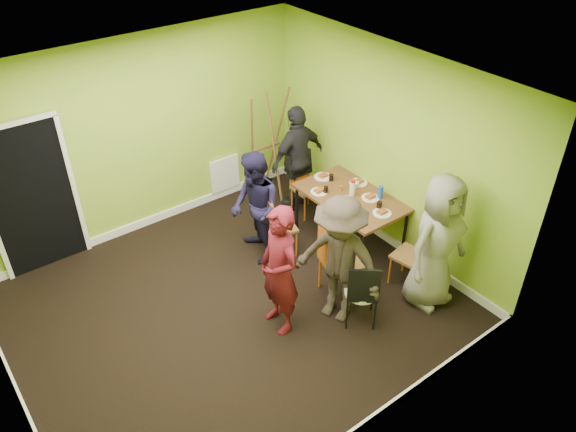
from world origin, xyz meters
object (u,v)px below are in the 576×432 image
blue_bottle (381,192)px  orange_bottle (341,188)px  dining_table (350,200)px  person_left_far (255,208)px  person_front_end (437,242)px  person_standing (280,271)px  chair_left_near (334,257)px  person_back_end (297,158)px  chair_front_end (416,253)px  easel (268,145)px  thermos (352,189)px  chair_left_far (276,223)px  person_left_near (339,261)px  chair_back_end (300,170)px  chair_bentwood (362,291)px

blue_bottle → orange_bottle: bearing=123.4°
dining_table → blue_bottle: size_ratio=8.18×
person_left_far → person_front_end: bearing=46.8°
person_standing → person_left_far: (0.52, 1.24, -0.04)m
chair_left_near → person_back_end: bearing=171.2°
person_standing → person_front_end: (1.74, -0.75, 0.06)m
chair_front_end → easel: 2.95m
person_back_end → dining_table: bearing=85.4°
thermos → orange_bottle: 0.19m
person_standing → person_left_far: person_standing is taller
easel → person_left_far: (-1.06, -1.21, -0.09)m
dining_table → chair_front_end: (0.01, -1.21, -0.17)m
blue_bottle → chair_left_near: bearing=-159.3°
thermos → person_back_end: size_ratio=0.13×
person_standing → person_front_end: person_front_end is taller
chair_left_far → blue_bottle: (1.28, -0.65, 0.32)m
chair_left_near → person_left_near: size_ratio=0.65×
person_left_far → person_front_end: 2.34m
chair_left_near → person_left_near: (-0.20, -0.29, 0.22)m
dining_table → person_back_end: bearing=90.6°
thermos → chair_left_near: bearing=-142.1°
person_standing → thermos: bearing=115.7°
chair_back_end → blue_bottle: size_ratio=5.21×
easel → person_back_end: bearing=-73.9°
dining_table → orange_bottle: 0.21m
person_left_far → person_left_near: size_ratio=0.94×
dining_table → person_left_far: (-1.23, 0.50, 0.09)m
chair_bentwood → person_left_near: person_left_near is taller
dining_table → person_left_far: person_left_far is taller
chair_back_end → chair_front_end: chair_back_end is taller
chair_back_end → person_front_end: 2.58m
chair_front_end → person_back_end: size_ratio=0.57×
thermos → person_front_end: person_front_end is taller
thermos → person_left_far: 1.35m
easel → person_back_end: easel is taller
chair_back_end → orange_bottle: chair_back_end is taller
chair_left_near → orange_bottle: (0.90, 0.91, 0.19)m
dining_table → chair_left_far: bearing=159.1°
orange_bottle → person_left_near: 1.63m
dining_table → thermos: thermos is taller
chair_left_far → person_left_far: 0.38m
blue_bottle → chair_bentwood: bearing=-141.2°
dining_table → person_left_far: 1.33m
chair_left_far → chair_back_end: size_ratio=0.96×
person_standing → dining_table: bearing=115.7°
chair_bentwood → blue_bottle: blue_bottle is taller
chair_front_end → orange_bottle: (-0.03, 1.40, 0.26)m
person_left_far → chair_left_far: bearing=79.2°
chair_left_near → chair_back_end: chair_left_near is taller
chair_left_near → easel: size_ratio=0.61×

